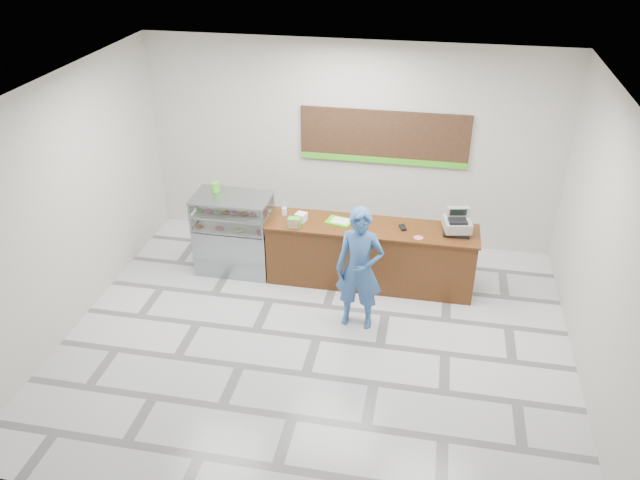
% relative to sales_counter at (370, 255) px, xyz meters
% --- Properties ---
extents(floor, '(7.00, 7.00, 0.00)m').
position_rel_sales_counter_xyz_m(floor, '(-0.55, -1.55, -0.52)').
color(floor, silver).
rests_on(floor, ground).
extents(back_wall, '(7.00, 0.00, 7.00)m').
position_rel_sales_counter_xyz_m(back_wall, '(-0.55, 1.45, 1.23)').
color(back_wall, beige).
rests_on(back_wall, floor).
extents(ceiling, '(7.00, 7.00, 0.00)m').
position_rel_sales_counter_xyz_m(ceiling, '(-0.55, -1.55, 2.98)').
color(ceiling, silver).
rests_on(ceiling, back_wall).
extents(sales_counter, '(3.26, 0.76, 1.03)m').
position_rel_sales_counter_xyz_m(sales_counter, '(0.00, 0.00, 0.00)').
color(sales_counter, '#592911').
rests_on(sales_counter, floor).
extents(display_case, '(1.22, 0.72, 1.33)m').
position_rel_sales_counter_xyz_m(display_case, '(-2.22, 0.00, 0.16)').
color(display_case, gray).
rests_on(display_case, floor).
extents(menu_board, '(2.80, 0.06, 0.90)m').
position_rel_sales_counter_xyz_m(menu_board, '(-0.00, 1.41, 1.42)').
color(menu_board, black).
rests_on(menu_board, back_wall).
extents(cash_register, '(0.46, 0.47, 0.37)m').
position_rel_sales_counter_xyz_m(cash_register, '(1.27, 0.06, 0.65)').
color(cash_register, black).
rests_on(cash_register, sales_counter).
extents(card_terminal, '(0.13, 0.18, 0.04)m').
position_rel_sales_counter_xyz_m(card_terminal, '(0.47, 0.01, 0.53)').
color(card_terminal, black).
rests_on(card_terminal, sales_counter).
extents(serving_tray, '(0.44, 0.36, 0.02)m').
position_rel_sales_counter_xyz_m(serving_tray, '(-0.51, 0.04, 0.52)').
color(serving_tray, '#40D411').
rests_on(serving_tray, sales_counter).
extents(napkin_box, '(0.19, 0.19, 0.13)m').
position_rel_sales_counter_xyz_m(napkin_box, '(-1.10, -0.04, 0.58)').
color(napkin_box, white).
rests_on(napkin_box, sales_counter).
extents(straw_cup, '(0.08, 0.08, 0.12)m').
position_rel_sales_counter_xyz_m(straw_cup, '(-1.40, 0.12, 0.57)').
color(straw_cup, silver).
rests_on(straw_cup, sales_counter).
extents(promo_box, '(0.19, 0.13, 0.16)m').
position_rel_sales_counter_xyz_m(promo_box, '(-1.15, -0.27, 0.60)').
color(promo_box, green).
rests_on(promo_box, sales_counter).
extents(donut_decal, '(0.14, 0.14, 0.00)m').
position_rel_sales_counter_xyz_m(donut_decal, '(0.72, -0.23, 0.52)').
color(donut_decal, '#DA607E').
rests_on(donut_decal, sales_counter).
extents(green_cup_left, '(0.10, 0.10, 0.15)m').
position_rel_sales_counter_xyz_m(green_cup_left, '(-2.52, 0.12, 0.89)').
color(green_cup_left, green).
rests_on(green_cup_left, display_case).
extents(green_cup_right, '(0.10, 0.10, 0.15)m').
position_rel_sales_counter_xyz_m(green_cup_right, '(-2.51, 0.16, 0.89)').
color(green_cup_right, green).
rests_on(green_cup_right, display_case).
extents(customer, '(0.69, 0.47, 1.85)m').
position_rel_sales_counter_xyz_m(customer, '(-0.04, -1.08, 0.41)').
color(customer, '#325B96').
rests_on(customer, floor).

